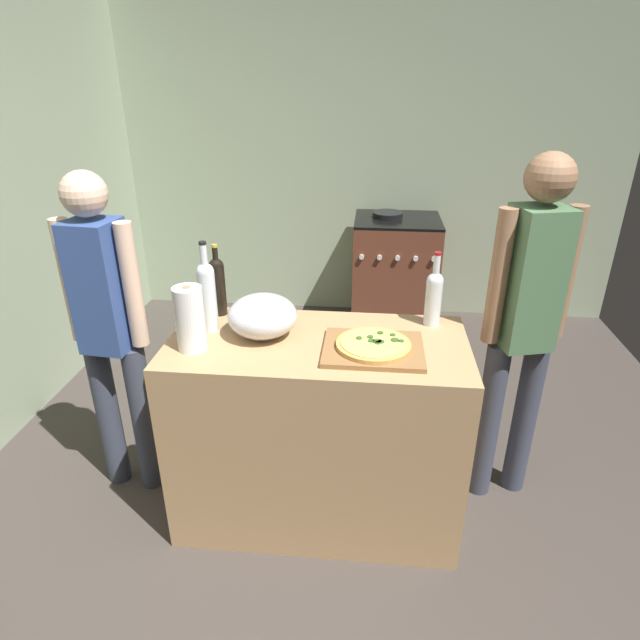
{
  "coord_description": "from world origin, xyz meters",
  "views": [
    {
      "loc": [
        0.17,
        -1.19,
        1.92
      ],
      "look_at": [
        -0.04,
        0.86,
        0.96
      ],
      "focal_mm": 29.71,
      "sensor_mm": 36.0,
      "label": 1
    }
  ],
  "objects_px": {
    "mixing_bowl": "(263,316)",
    "pizza": "(374,344)",
    "wine_bottle_amber": "(434,295)",
    "wine_bottle_clear": "(218,284)",
    "wine_bottle_green": "(207,293)",
    "stove": "(394,274)",
    "person_in_red": "(525,318)",
    "person_in_stripes": "(108,324)",
    "paper_towel_roll": "(190,319)"
  },
  "relations": [
    {
      "from": "wine_bottle_amber",
      "to": "wine_bottle_clear",
      "type": "height_order",
      "value": "wine_bottle_amber"
    },
    {
      "from": "person_in_stripes",
      "to": "person_in_red",
      "type": "relative_size",
      "value": 0.95
    },
    {
      "from": "paper_towel_roll",
      "to": "person_in_stripes",
      "type": "height_order",
      "value": "person_in_stripes"
    },
    {
      "from": "stove",
      "to": "person_in_stripes",
      "type": "relative_size",
      "value": 0.6
    },
    {
      "from": "wine_bottle_green",
      "to": "stove",
      "type": "distance_m",
      "value": 2.29
    },
    {
      "from": "person_in_stripes",
      "to": "stove",
      "type": "bearing_deg",
      "value": 55.64
    },
    {
      "from": "paper_towel_roll",
      "to": "mixing_bowl",
      "type": "bearing_deg",
      "value": 29.78
    },
    {
      "from": "pizza",
      "to": "wine_bottle_amber",
      "type": "height_order",
      "value": "wine_bottle_amber"
    },
    {
      "from": "pizza",
      "to": "mixing_bowl",
      "type": "relative_size",
      "value": 1.03
    },
    {
      "from": "wine_bottle_green",
      "to": "wine_bottle_clear",
      "type": "distance_m",
      "value": 0.17
    },
    {
      "from": "paper_towel_roll",
      "to": "stove",
      "type": "distance_m",
      "value": 2.45
    },
    {
      "from": "stove",
      "to": "wine_bottle_amber",
      "type": "bearing_deg",
      "value": -87.41
    },
    {
      "from": "person_in_red",
      "to": "paper_towel_roll",
      "type": "bearing_deg",
      "value": -165.97
    },
    {
      "from": "mixing_bowl",
      "to": "stove",
      "type": "height_order",
      "value": "mixing_bowl"
    },
    {
      "from": "wine_bottle_amber",
      "to": "wine_bottle_clear",
      "type": "distance_m",
      "value": 0.96
    },
    {
      "from": "stove",
      "to": "person_in_red",
      "type": "height_order",
      "value": "person_in_red"
    },
    {
      "from": "paper_towel_roll",
      "to": "wine_bottle_green",
      "type": "xyz_separation_m",
      "value": [
        0.02,
        0.18,
        0.04
      ]
    },
    {
      "from": "pizza",
      "to": "stove",
      "type": "xyz_separation_m",
      "value": [
        0.17,
        2.15,
        -0.48
      ]
    },
    {
      "from": "wine_bottle_clear",
      "to": "person_in_red",
      "type": "distance_m",
      "value": 1.37
    },
    {
      "from": "mixing_bowl",
      "to": "wine_bottle_amber",
      "type": "bearing_deg",
      "value": 14.15
    },
    {
      "from": "wine_bottle_amber",
      "to": "person_in_stripes",
      "type": "height_order",
      "value": "person_in_stripes"
    },
    {
      "from": "pizza",
      "to": "person_in_stripes",
      "type": "height_order",
      "value": "person_in_stripes"
    },
    {
      "from": "pizza",
      "to": "stove",
      "type": "bearing_deg",
      "value": 85.52
    },
    {
      "from": "mixing_bowl",
      "to": "person_in_red",
      "type": "height_order",
      "value": "person_in_red"
    },
    {
      "from": "person_in_stripes",
      "to": "person_in_red",
      "type": "distance_m",
      "value": 1.85
    },
    {
      "from": "stove",
      "to": "person_in_red",
      "type": "xyz_separation_m",
      "value": [
        0.49,
        -1.85,
        0.49
      ]
    },
    {
      "from": "paper_towel_roll",
      "to": "wine_bottle_clear",
      "type": "distance_m",
      "value": 0.35
    },
    {
      "from": "paper_towel_roll",
      "to": "stove",
      "type": "height_order",
      "value": "paper_towel_roll"
    },
    {
      "from": "wine_bottle_clear",
      "to": "person_in_stripes",
      "type": "bearing_deg",
      "value": -164.26
    },
    {
      "from": "mixing_bowl",
      "to": "wine_bottle_green",
      "type": "bearing_deg",
      "value": 173.57
    },
    {
      "from": "pizza",
      "to": "person_in_stripes",
      "type": "distance_m",
      "value": 1.2
    },
    {
      "from": "wine_bottle_amber",
      "to": "wine_bottle_clear",
      "type": "relative_size",
      "value": 1.0
    },
    {
      "from": "pizza",
      "to": "wine_bottle_green",
      "type": "distance_m",
      "value": 0.73
    },
    {
      "from": "paper_towel_roll",
      "to": "wine_bottle_clear",
      "type": "xyz_separation_m",
      "value": [
        0.02,
        0.35,
        0.02
      ]
    },
    {
      "from": "wine_bottle_amber",
      "to": "wine_bottle_green",
      "type": "relative_size",
      "value": 0.84
    },
    {
      "from": "paper_towel_roll",
      "to": "wine_bottle_green",
      "type": "bearing_deg",
      "value": 83.15
    },
    {
      "from": "pizza",
      "to": "person_in_stripes",
      "type": "relative_size",
      "value": 0.19
    },
    {
      "from": "mixing_bowl",
      "to": "person_in_stripes",
      "type": "relative_size",
      "value": 0.19
    },
    {
      "from": "wine_bottle_amber",
      "to": "wine_bottle_green",
      "type": "distance_m",
      "value": 0.97
    },
    {
      "from": "wine_bottle_green",
      "to": "wine_bottle_amber",
      "type": "bearing_deg",
      "value": 9.17
    },
    {
      "from": "wine_bottle_green",
      "to": "person_in_stripes",
      "type": "height_order",
      "value": "person_in_stripes"
    },
    {
      "from": "stove",
      "to": "person_in_stripes",
      "type": "distance_m",
      "value": 2.45
    },
    {
      "from": "mixing_bowl",
      "to": "wine_bottle_green",
      "type": "xyz_separation_m",
      "value": [
        -0.24,
        0.03,
        0.08
      ]
    },
    {
      "from": "stove",
      "to": "mixing_bowl",
      "type": "bearing_deg",
      "value": -107.23
    },
    {
      "from": "mixing_bowl",
      "to": "wine_bottle_clear",
      "type": "bearing_deg",
      "value": 140.79
    },
    {
      "from": "stove",
      "to": "person_in_red",
      "type": "bearing_deg",
      "value": -75.25
    },
    {
      "from": "mixing_bowl",
      "to": "person_in_red",
      "type": "xyz_separation_m",
      "value": [
        1.12,
        0.2,
        -0.05
      ]
    },
    {
      "from": "pizza",
      "to": "wine_bottle_green",
      "type": "height_order",
      "value": "wine_bottle_green"
    },
    {
      "from": "mixing_bowl",
      "to": "pizza",
      "type": "bearing_deg",
      "value": -11.97
    },
    {
      "from": "wine_bottle_clear",
      "to": "stove",
      "type": "distance_m",
      "value": 2.14
    }
  ]
}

